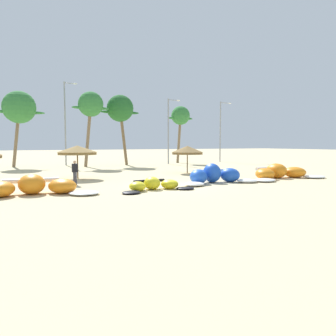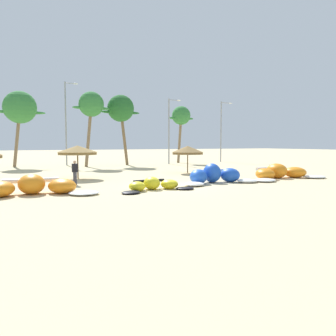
{
  "view_description": "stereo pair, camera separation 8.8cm",
  "coord_description": "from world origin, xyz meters",
  "px_view_note": "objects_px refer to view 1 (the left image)",
  "views": [
    {
      "loc": [
        -9.37,
        -18.5,
        2.7
      ],
      "look_at": [
        0.98,
        2.0,
        1.0
      ],
      "focal_mm": 34.9,
      "sensor_mm": 36.0,
      "label": 1
    },
    {
      "loc": [
        -9.29,
        -18.54,
        2.7
      ],
      "look_at": [
        0.98,
        2.0,
        1.0
      ],
      "focal_mm": 34.9,
      "sensor_mm": 36.0,
      "label": 2
    }
  ],
  "objects_px": {
    "kite_far_left": "(32,187)",
    "person_near_kites": "(75,173)",
    "lamppost_west_center": "(169,127)",
    "beach_umbrella_near_palms": "(187,150)",
    "beach_umbrella_middle": "(77,150)",
    "palm_center_right": "(180,117)",
    "kite_left_of_center": "(215,176)",
    "palm_left": "(19,108)",
    "kite_left": "(154,185)",
    "palm_left_of_gap": "(91,105)",
    "kite_center": "(280,173)",
    "palm_center_left": "(120,109)",
    "lamppost_east_center": "(221,128)",
    "lamppost_west": "(66,119)"
  },
  "relations": [
    {
      "from": "kite_left_of_center",
      "to": "palm_left_of_gap",
      "type": "relative_size",
      "value": 0.68
    },
    {
      "from": "beach_umbrella_middle",
      "to": "palm_left_of_gap",
      "type": "relative_size",
      "value": 0.35
    },
    {
      "from": "beach_umbrella_middle",
      "to": "palm_center_left",
      "type": "height_order",
      "value": "palm_center_left"
    },
    {
      "from": "palm_left",
      "to": "kite_far_left",
      "type": "bearing_deg",
      "value": -91.24
    },
    {
      "from": "kite_left_of_center",
      "to": "palm_left",
      "type": "distance_m",
      "value": 26.54
    },
    {
      "from": "kite_left_of_center",
      "to": "lamppost_east_center",
      "type": "bearing_deg",
      "value": 53.11
    },
    {
      "from": "person_near_kites",
      "to": "lamppost_west",
      "type": "bearing_deg",
      "value": 81.76
    },
    {
      "from": "kite_far_left",
      "to": "lamppost_west",
      "type": "bearing_deg",
      "value": 76.33
    },
    {
      "from": "palm_left",
      "to": "palm_center_right",
      "type": "bearing_deg",
      "value": -2.65
    },
    {
      "from": "lamppost_west_center",
      "to": "kite_far_left",
      "type": "bearing_deg",
      "value": -132.19
    },
    {
      "from": "person_near_kites",
      "to": "palm_left",
      "type": "bearing_deg",
      "value": 96.72
    },
    {
      "from": "kite_left",
      "to": "lamppost_west_center",
      "type": "distance_m",
      "value": 25.2
    },
    {
      "from": "beach_umbrella_middle",
      "to": "lamppost_west_center",
      "type": "distance_m",
      "value": 19.99
    },
    {
      "from": "beach_umbrella_near_palms",
      "to": "kite_far_left",
      "type": "bearing_deg",
      "value": -151.25
    },
    {
      "from": "kite_far_left",
      "to": "lamppost_east_center",
      "type": "height_order",
      "value": "lamppost_east_center"
    },
    {
      "from": "palm_center_left",
      "to": "beach_umbrella_middle",
      "type": "bearing_deg",
      "value": -120.47
    },
    {
      "from": "beach_umbrella_near_palms",
      "to": "lamppost_west",
      "type": "bearing_deg",
      "value": 115.83
    },
    {
      "from": "kite_left",
      "to": "palm_left_of_gap",
      "type": "relative_size",
      "value": 0.54
    },
    {
      "from": "kite_far_left",
      "to": "person_near_kites",
      "type": "height_order",
      "value": "person_near_kites"
    },
    {
      "from": "palm_center_left",
      "to": "kite_center",
      "type": "bearing_deg",
      "value": -74.07
    },
    {
      "from": "palm_left_of_gap",
      "to": "palm_left",
      "type": "bearing_deg",
      "value": 157.17
    },
    {
      "from": "kite_far_left",
      "to": "palm_center_left",
      "type": "relative_size",
      "value": 0.79
    },
    {
      "from": "beach_umbrella_middle",
      "to": "lamppost_west",
      "type": "xyz_separation_m",
      "value": [
        2.04,
        16.84,
        3.54
      ]
    },
    {
      "from": "person_near_kites",
      "to": "lamppost_west_center",
      "type": "bearing_deg",
      "value": 47.51
    },
    {
      "from": "beach_umbrella_middle",
      "to": "lamppost_west_center",
      "type": "height_order",
      "value": "lamppost_west_center"
    },
    {
      "from": "palm_left",
      "to": "palm_center_right",
      "type": "xyz_separation_m",
      "value": [
        20.81,
        -0.96,
        -0.31
      ]
    },
    {
      "from": "beach_umbrella_near_palms",
      "to": "palm_left_of_gap",
      "type": "height_order",
      "value": "palm_left_of_gap"
    },
    {
      "from": "kite_center",
      "to": "beach_umbrella_middle",
      "type": "height_order",
      "value": "beach_umbrella_middle"
    },
    {
      "from": "palm_center_left",
      "to": "lamppost_east_center",
      "type": "bearing_deg",
      "value": 3.55
    },
    {
      "from": "kite_left",
      "to": "beach_umbrella_middle",
      "type": "xyz_separation_m",
      "value": [
        -2.7,
        8.44,
        1.93
      ]
    },
    {
      "from": "palm_center_left",
      "to": "palm_center_right",
      "type": "height_order",
      "value": "palm_center_left"
    },
    {
      "from": "kite_far_left",
      "to": "palm_center_right",
      "type": "relative_size",
      "value": 0.87
    },
    {
      "from": "kite_left_of_center",
      "to": "kite_center",
      "type": "height_order",
      "value": "kite_left_of_center"
    },
    {
      "from": "lamppost_west_center",
      "to": "lamppost_east_center",
      "type": "relative_size",
      "value": 0.96
    },
    {
      "from": "lamppost_west_center",
      "to": "beach_umbrella_near_palms",
      "type": "bearing_deg",
      "value": -110.08
    },
    {
      "from": "palm_center_right",
      "to": "lamppost_west_center",
      "type": "relative_size",
      "value": 0.92
    },
    {
      "from": "kite_left",
      "to": "lamppost_west_center",
      "type": "bearing_deg",
      "value": 60.87
    },
    {
      "from": "kite_center",
      "to": "person_near_kites",
      "type": "relative_size",
      "value": 4.51
    },
    {
      "from": "kite_far_left",
      "to": "kite_center",
      "type": "relative_size",
      "value": 0.96
    },
    {
      "from": "kite_far_left",
      "to": "palm_center_left",
      "type": "bearing_deg",
      "value": 60.48
    },
    {
      "from": "palm_center_left",
      "to": "lamppost_east_center",
      "type": "distance_m",
      "value": 16.42
    },
    {
      "from": "lamppost_east_center",
      "to": "person_near_kites",
      "type": "bearing_deg",
      "value": -143.43
    },
    {
      "from": "lamppost_east_center",
      "to": "palm_left_of_gap",
      "type": "bearing_deg",
      "value": -174.31
    },
    {
      "from": "palm_center_right",
      "to": "kite_center",
      "type": "bearing_deg",
      "value": -98.59
    },
    {
      "from": "kite_left",
      "to": "beach_umbrella_near_palms",
      "type": "distance_m",
      "value": 11.57
    },
    {
      "from": "beach_umbrella_middle",
      "to": "kite_far_left",
      "type": "bearing_deg",
      "value": -117.67
    },
    {
      "from": "palm_left_of_gap",
      "to": "lamppost_west",
      "type": "distance_m",
      "value": 4.75
    },
    {
      "from": "palm_center_right",
      "to": "lamppost_west",
      "type": "xyz_separation_m",
      "value": [
        -15.44,
        1.77,
        -0.79
      ]
    },
    {
      "from": "kite_left_of_center",
      "to": "beach_umbrella_near_palms",
      "type": "height_order",
      "value": "beach_umbrella_near_palms"
    },
    {
      "from": "beach_umbrella_middle",
      "to": "palm_center_right",
      "type": "xyz_separation_m",
      "value": [
        17.48,
        15.07,
        4.33
      ]
    }
  ]
}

